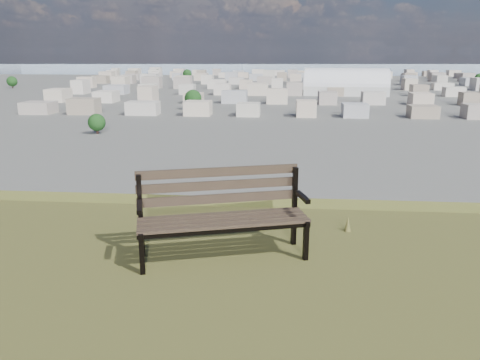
{
  "coord_description": "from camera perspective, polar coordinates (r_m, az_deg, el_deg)",
  "views": [
    {
      "loc": [
        1.56,
        -2.15,
        27.09
      ],
      "look_at": [
        1.0,
        4.32,
        25.3
      ],
      "focal_mm": 35.0,
      "sensor_mm": 36.0,
      "label": 1
    }
  ],
  "objects": [
    {
      "name": "park_bench",
      "position": [
        4.87,
        -2.25,
        -3.54
      ],
      "size": [
        1.81,
        1.01,
        0.91
      ],
      "rotation": [
        0.0,
        0.0,
        0.28
      ],
      "color": "#413525",
      "rests_on": "hilltop_mesa"
    },
    {
      "name": "bay_water",
      "position": [
        902.56,
        4.95,
        13.67
      ],
      "size": [
        2400.0,
        700.0,
        0.12
      ],
      "primitive_type": "cube",
      "color": "gray",
      "rests_on": "ground"
    },
    {
      "name": "city_trees",
      "position": [
        323.14,
        -0.07,
        11.5
      ],
      "size": [
        406.52,
        387.2,
        9.98
      ],
      "color": "#37221B",
      "rests_on": "ground"
    },
    {
      "name": "city_blocks",
      "position": [
        397.3,
        4.78,
        11.99
      ],
      "size": [
        395.0,
        361.0,
        7.0
      ],
      "color": "beige",
      "rests_on": "ground"
    },
    {
      "name": "far_hills",
      "position": [
        1406.47,
        2.45,
        15.37
      ],
      "size": [
        2050.0,
        340.0,
        60.0
      ],
      "color": "#90A2B3",
      "rests_on": "ground"
    },
    {
      "name": "arena",
      "position": [
        310.59,
        12.73,
        11.03
      ],
      "size": [
        53.68,
        26.2,
        21.97
      ],
      "rotation": [
        0.0,
        0.0,
        -0.08
      ],
      "color": "silver",
      "rests_on": "ground"
    }
  ]
}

